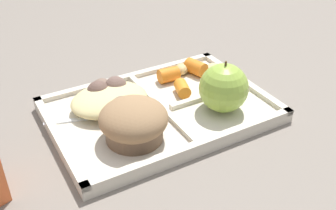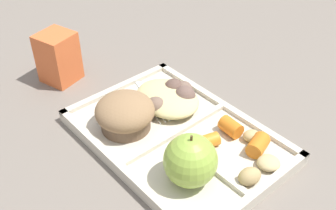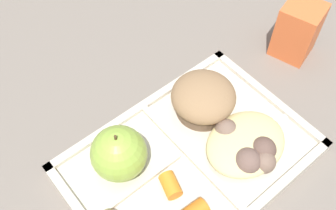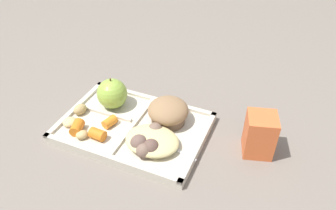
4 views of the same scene
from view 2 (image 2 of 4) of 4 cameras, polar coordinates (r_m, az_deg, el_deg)
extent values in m
plane|color=slate|center=(0.68, 1.15, -5.02)|extent=(6.00, 6.00, 0.00)
cube|color=beige|center=(0.68, 1.16, -4.58)|extent=(0.35, 0.24, 0.01)
cube|color=beige|center=(0.73, 7.76, -0.01)|extent=(0.35, 0.01, 0.01)
cube|color=beige|center=(0.62, -6.71, -8.40)|extent=(0.35, 0.01, 0.01)
cube|color=beige|center=(0.59, 12.19, -11.89)|extent=(0.01, 0.24, 0.01)
cube|color=beige|center=(0.77, -7.10, 2.35)|extent=(0.01, 0.24, 0.01)
cube|color=beige|center=(0.67, 1.38, -4.04)|extent=(0.01, 0.21, 0.01)
cube|color=beige|center=(0.62, 5.75, -8.35)|extent=(0.15, 0.01, 0.01)
sphere|color=#93B742|center=(0.57, 3.14, -7.73)|extent=(0.08, 0.08, 0.08)
cylinder|color=#4C381E|center=(0.55, 3.28, -4.78)|extent=(0.00, 0.00, 0.01)
cylinder|color=brown|center=(0.68, -5.90, -2.31)|extent=(0.08, 0.08, 0.02)
ellipsoid|color=#93704C|center=(0.67, -6.03, -0.80)|extent=(0.10, 0.10, 0.05)
cylinder|color=orange|center=(0.65, 5.63, -5.00)|extent=(0.03, 0.04, 0.02)
cylinder|color=orange|center=(0.65, 12.41, -5.47)|extent=(0.04, 0.04, 0.03)
cylinder|color=orange|center=(0.67, 8.73, -3.05)|extent=(0.04, 0.03, 0.03)
ellipsoid|color=tan|center=(0.60, 11.28, -9.71)|extent=(0.03, 0.04, 0.03)
ellipsoid|color=tan|center=(0.67, 11.61, -4.24)|extent=(0.04, 0.04, 0.02)
ellipsoid|color=tan|center=(0.63, 13.83, -7.83)|extent=(0.05, 0.05, 0.02)
ellipsoid|color=#D6C684|center=(0.72, -0.11, 0.96)|extent=(0.12, 0.10, 0.03)
sphere|color=brown|center=(0.74, 0.83, 2.23)|extent=(0.04, 0.04, 0.04)
sphere|color=brown|center=(0.72, 2.33, 1.18)|extent=(0.04, 0.04, 0.04)
sphere|color=#755B4C|center=(0.70, -1.74, -0.22)|extent=(0.03, 0.03, 0.03)
sphere|color=#755B4C|center=(0.74, 2.17, 2.08)|extent=(0.03, 0.03, 0.03)
cube|color=white|center=(0.77, -3.57, 2.12)|extent=(0.09, 0.03, 0.00)
cube|color=white|center=(0.72, -1.71, -0.49)|extent=(0.04, 0.03, 0.00)
cylinder|color=white|center=(0.70, -1.33, -2.03)|extent=(0.02, 0.01, 0.00)
cylinder|color=white|center=(0.70, -0.73, -1.86)|extent=(0.02, 0.01, 0.00)
cylinder|color=white|center=(0.70, -0.14, -1.69)|extent=(0.02, 0.01, 0.00)
cube|color=orange|center=(0.83, -15.03, 6.41)|extent=(0.08, 0.08, 0.10)
camera|label=1|loc=(0.64, -54.88, 14.35)|focal=42.90mm
camera|label=3|loc=(0.55, 39.24, 37.05)|focal=41.73mm
camera|label=4|loc=(1.09, 13.78, 41.34)|focal=35.11mm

